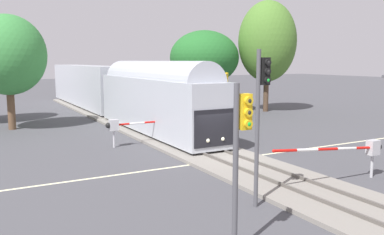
% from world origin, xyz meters
% --- Properties ---
extents(ground_plane, '(220.00, 220.00, 0.00)m').
position_xyz_m(ground_plane, '(0.00, 0.00, 0.00)').
color(ground_plane, '#47474C').
extents(road_centre_stripe, '(44.00, 0.20, 0.01)m').
position_xyz_m(road_centre_stripe, '(0.00, 0.00, 0.00)').
color(road_centre_stripe, beige).
rests_on(road_centre_stripe, ground).
extents(railway_track, '(4.40, 80.00, 0.32)m').
position_xyz_m(railway_track, '(0.00, 0.00, 0.10)').
color(railway_track, gray).
rests_on(railway_track, ground).
extents(commuter_train, '(3.04, 40.76, 5.16)m').
position_xyz_m(commuter_train, '(0.00, 19.80, 2.78)').
color(commuter_train, '#B2B7C1').
rests_on(commuter_train, railway_track).
extents(crossing_gate_near, '(6.58, 0.40, 1.99)m').
position_xyz_m(crossing_gate_near, '(3.50, -6.17, 1.46)').
color(crossing_gate_near, '#B7B7BC').
rests_on(crossing_gate_near, ground).
extents(crossing_gate_far, '(5.82, 0.40, 1.80)m').
position_xyz_m(crossing_gate_far, '(-3.68, 6.17, 1.39)').
color(crossing_gate_far, '#B7B7BC').
rests_on(crossing_gate_far, ground).
extents(traffic_signal_far_side, '(0.53, 0.38, 4.86)m').
position_xyz_m(traffic_signal_far_side, '(5.58, 8.63, 3.26)').
color(traffic_signal_far_side, '#4C4C51').
rests_on(traffic_signal_far_side, ground).
extents(traffic_signal_near_left, '(0.53, 0.38, 4.90)m').
position_xyz_m(traffic_signal_near_left, '(-5.62, -9.46, 3.29)').
color(traffic_signal_near_left, '#4C4C51').
rests_on(traffic_signal_near_left, ground).
extents(traffic_signal_median, '(0.53, 0.38, 5.91)m').
position_xyz_m(traffic_signal_median, '(-2.78, -6.72, 3.95)').
color(traffic_signal_median, '#4C4C51').
rests_on(traffic_signal_median, ground).
extents(maple_right_background, '(6.17, 6.17, 11.81)m').
position_xyz_m(maple_right_background, '(16.05, 16.40, 7.50)').
color(maple_right_background, '#4C3828').
rests_on(maple_right_background, ground).
extents(oak_behind_train, '(5.89, 5.89, 9.10)m').
position_xyz_m(oak_behind_train, '(-9.37, 16.78, 5.92)').
color(oak_behind_train, brown).
rests_on(oak_behind_train, ground).
extents(oak_far_right, '(7.28, 7.28, 8.65)m').
position_xyz_m(oak_far_right, '(9.78, 18.95, 5.79)').
color(oak_far_right, brown).
rests_on(oak_far_right, ground).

